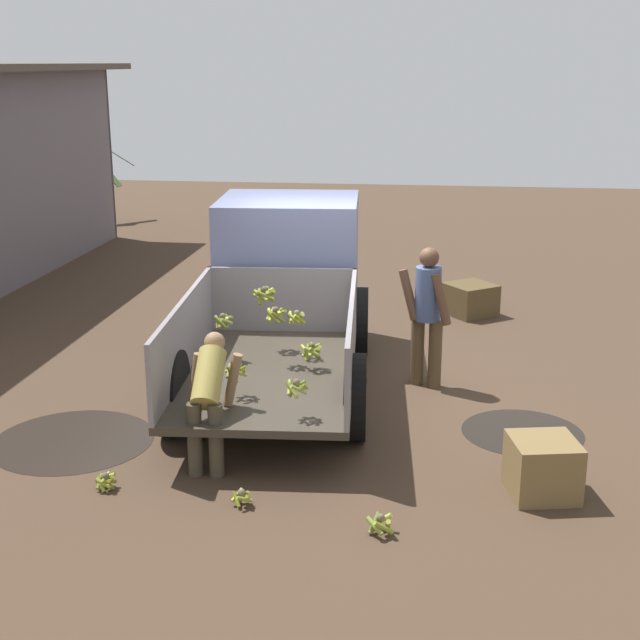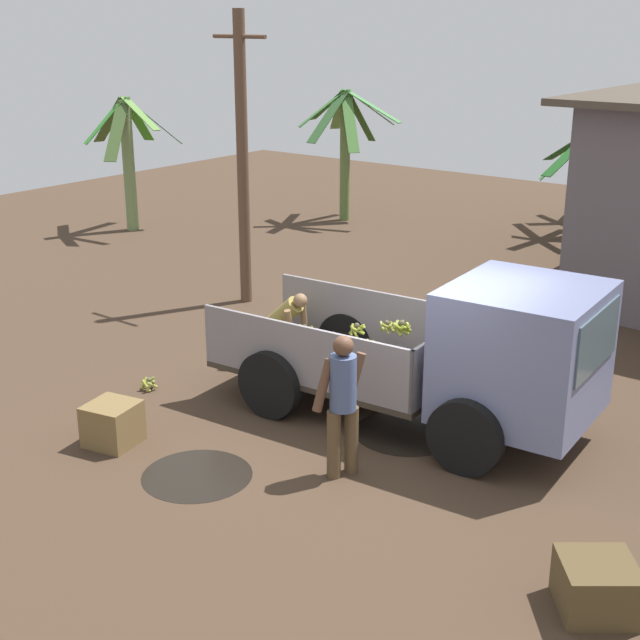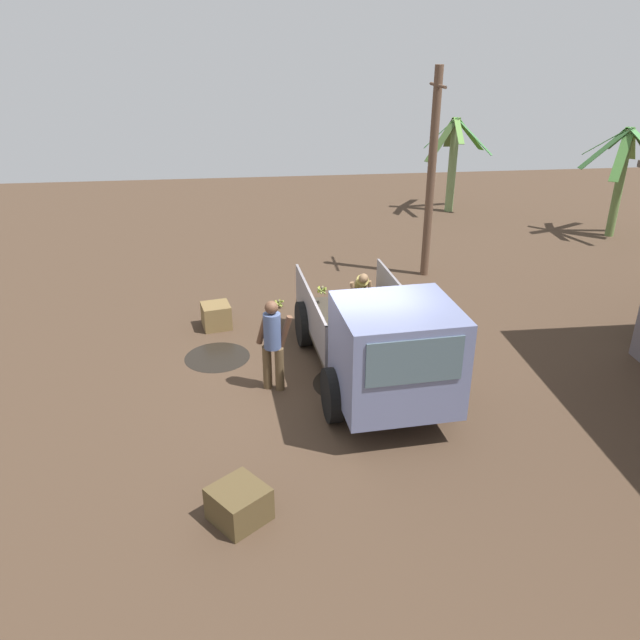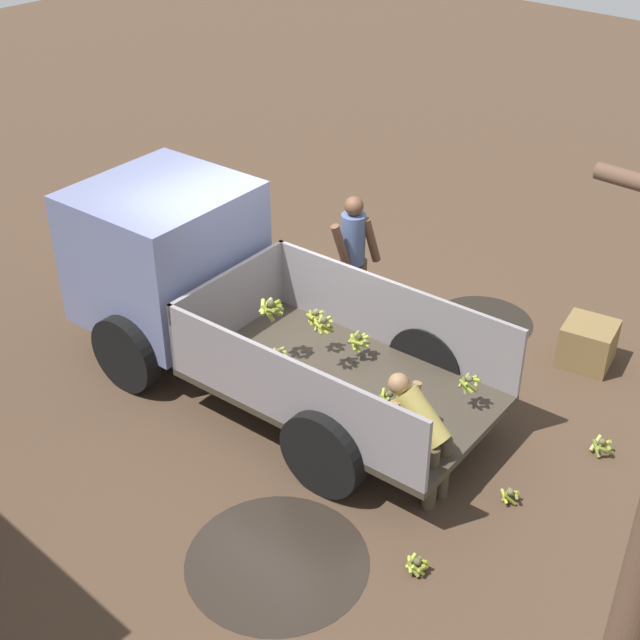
# 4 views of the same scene
# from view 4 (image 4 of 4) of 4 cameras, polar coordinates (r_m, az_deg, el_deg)

# --- Properties ---
(ground) EXTENTS (36.00, 36.00, 0.00)m
(ground) POSITION_cam_4_polar(r_m,az_deg,el_deg) (10.72, -2.41, -2.05)
(ground) COLOR #443224
(mud_patch_0) EXTENTS (1.65, 1.65, 0.01)m
(mud_patch_0) POSITION_cam_4_polar(r_m,az_deg,el_deg) (8.21, -2.75, -15.17)
(mud_patch_0) COLOR black
(mud_patch_0) RESTS_ON ground
(mud_patch_1) EXTENTS (1.27, 1.27, 0.01)m
(mud_patch_1) POSITION_cam_4_polar(r_m,az_deg,el_deg) (11.46, 10.35, -0.09)
(mud_patch_1) COLOR black
(mud_patch_1) RESTS_ON ground
(mud_patch_2) EXTENTS (1.33, 1.33, 0.01)m
(mud_patch_2) POSITION_cam_4_polar(r_m,az_deg,el_deg) (10.51, -2.79, -2.81)
(mud_patch_2) COLOR black
(mud_patch_2) RESTS_ON ground
(cargo_truck) EXTENTS (5.08, 2.37, 2.03)m
(cargo_truck) POSITION_cam_4_polar(r_m,az_deg,el_deg) (10.17, -7.89, 2.76)
(cargo_truck) COLOR #373026
(cargo_truck) RESTS_ON ground
(utility_pole) EXTENTS (1.17, 0.21, 5.10)m
(utility_pole) POSITION_cam_4_polar(r_m,az_deg,el_deg) (4.78, 19.67, -16.24)
(utility_pole) COLOR brown
(utility_pole) RESTS_ON ground
(person_foreground_visitor) EXTENTS (0.46, 0.67, 1.68)m
(person_foreground_visitor) POSITION_cam_4_polar(r_m,az_deg,el_deg) (10.88, 2.13, 4.26)
(person_foreground_visitor) COLOR brown
(person_foreground_visitor) RESTS_ON ground
(person_worker_loading) EXTENTS (0.68, 0.54, 1.26)m
(person_worker_loading) POSITION_cam_4_polar(r_m,az_deg,el_deg) (8.40, 6.58, -7.17)
(person_worker_loading) COLOR #413929
(person_worker_loading) RESTS_ON ground
(banana_bunch_on_ground_0) EXTENTS (0.24, 0.25, 0.19)m
(banana_bunch_on_ground_0) POSITION_cam_4_polar(r_m,az_deg,el_deg) (9.62, 17.59, -7.68)
(banana_bunch_on_ground_0) COLOR brown
(banana_bunch_on_ground_0) RESTS_ON ground
(banana_bunch_on_ground_1) EXTENTS (0.20, 0.20, 0.17)m
(banana_bunch_on_ground_1) POSITION_cam_4_polar(r_m,az_deg,el_deg) (8.10, 6.22, -15.30)
(banana_bunch_on_ground_1) COLOR brown
(banana_bunch_on_ground_1) RESTS_ON ground
(banana_bunch_on_ground_2) EXTENTS (0.20, 0.20, 0.16)m
(banana_bunch_on_ground_2) POSITION_cam_4_polar(r_m,az_deg,el_deg) (8.85, 12.06, -10.87)
(banana_bunch_on_ground_2) COLOR brown
(banana_bunch_on_ground_2) RESTS_ON ground
(wooden_crate_0) EXTENTS (0.68, 0.68, 0.52)m
(wooden_crate_0) POSITION_cam_4_polar(r_m,az_deg,el_deg) (10.85, 16.77, -1.47)
(wooden_crate_0) COLOR brown
(wooden_crate_0) RESTS_ON ground
(wooden_crate_1) EXTENTS (0.91, 0.91, 0.48)m
(wooden_crate_1) POSITION_cam_4_polar(r_m,az_deg,el_deg) (13.61, -6.78, 6.84)
(wooden_crate_1) COLOR #4F3F24
(wooden_crate_1) RESTS_ON ground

